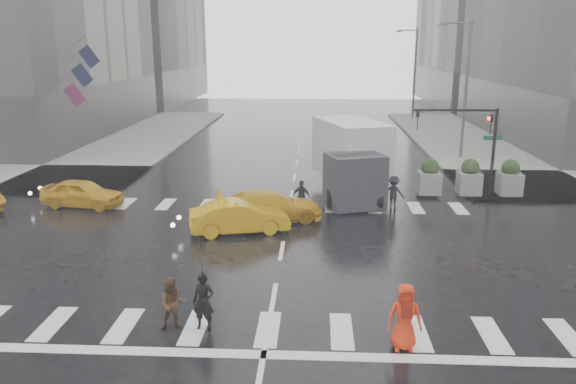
# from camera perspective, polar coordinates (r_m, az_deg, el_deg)

# --- Properties ---
(ground) EXTENTS (120.00, 120.00, 0.00)m
(ground) POSITION_cam_1_polar(r_m,az_deg,el_deg) (21.20, -0.65, -5.98)
(ground) COLOR black
(ground) RESTS_ON ground
(sidewalk_nw) EXTENTS (35.00, 35.00, 0.15)m
(sidewalk_nw) POSITION_cam_1_polar(r_m,az_deg,el_deg) (43.31, -25.80, 3.44)
(sidewalk_nw) COLOR gray
(sidewalk_nw) RESTS_ON ground
(road_markings) EXTENTS (18.00, 48.00, 0.01)m
(road_markings) POSITION_cam_1_polar(r_m,az_deg,el_deg) (21.20, -0.65, -5.97)
(road_markings) COLOR silver
(road_markings) RESTS_ON ground
(traffic_signal_pole) EXTENTS (4.45, 0.42, 4.50)m
(traffic_signal_pole) POSITION_cam_1_polar(r_m,az_deg,el_deg) (29.16, 18.41, 5.57)
(traffic_signal_pole) COLOR black
(traffic_signal_pole) RESTS_ON ground
(street_lamp_near) EXTENTS (2.15, 0.22, 9.00)m
(street_lamp_near) POSITION_cam_1_polar(r_m,az_deg,el_deg) (39.06, 17.47, 10.38)
(street_lamp_near) COLOR #59595B
(street_lamp_near) RESTS_ON ground
(street_lamp_far) EXTENTS (2.15, 0.22, 9.00)m
(street_lamp_far) POSITION_cam_1_polar(r_m,az_deg,el_deg) (58.62, 12.65, 11.97)
(street_lamp_far) COLOR #59595B
(street_lamp_far) RESTS_ON ground
(planter_west) EXTENTS (1.10, 1.10, 1.80)m
(planter_west) POSITION_cam_1_polar(r_m,az_deg,el_deg) (29.30, 14.17, 1.46)
(planter_west) COLOR gray
(planter_west) RESTS_ON ground
(planter_mid) EXTENTS (1.10, 1.10, 1.80)m
(planter_mid) POSITION_cam_1_polar(r_m,az_deg,el_deg) (29.76, 17.95, 1.39)
(planter_mid) COLOR gray
(planter_mid) RESTS_ON ground
(planter_east) EXTENTS (1.10, 1.10, 1.80)m
(planter_east) POSITION_cam_1_polar(r_m,az_deg,el_deg) (30.34, 21.60, 1.31)
(planter_east) COLOR gray
(planter_east) RESTS_ON ground
(flag_cluster) EXTENTS (2.87, 3.06, 4.69)m
(flag_cluster) POSITION_cam_1_polar(r_m,az_deg,el_deg) (41.66, -20.57, 11.32)
(flag_cluster) COLOR #59595B
(flag_cluster) RESTS_ON ground
(pedestrian_black) EXTENTS (1.06, 1.07, 2.43)m
(pedestrian_black) POSITION_cam_1_polar(r_m,az_deg,el_deg) (15.23, -8.70, -8.18)
(pedestrian_black) COLOR black
(pedestrian_black) RESTS_ON ground
(pedestrian_brown) EXTENTS (0.82, 0.69, 1.48)m
(pedestrian_brown) POSITION_cam_1_polar(r_m,az_deg,el_deg) (15.75, -11.65, -11.06)
(pedestrian_brown) COLOR #4A2E1A
(pedestrian_brown) RESTS_ON ground
(pedestrian_orange) EXTENTS (0.86, 0.56, 1.76)m
(pedestrian_orange) POSITION_cam_1_polar(r_m,az_deg,el_deg) (14.75, 11.78, -12.29)
(pedestrian_orange) COLOR red
(pedestrian_orange) RESTS_ON ground
(pedestrian_far_a) EXTENTS (1.02, 0.84, 1.51)m
(pedestrian_far_a) POSITION_cam_1_polar(r_m,az_deg,el_deg) (25.69, 1.41, -0.46)
(pedestrian_far_a) COLOR black
(pedestrian_far_a) RESTS_ON ground
(pedestrian_far_b) EXTENTS (1.17, 0.86, 1.62)m
(pedestrian_far_b) POSITION_cam_1_polar(r_m,az_deg,el_deg) (26.57, 10.69, -0.09)
(pedestrian_far_b) COLOR black
(pedestrian_far_b) RESTS_ON ground
(taxi_front) EXTENTS (4.08, 2.17, 1.32)m
(taxi_front) POSITION_cam_1_polar(r_m,az_deg,el_deg) (28.36, -20.18, -0.12)
(taxi_front) COLOR #DC9C0B
(taxi_front) RESTS_ON ground
(taxi_mid) EXTENTS (4.28, 2.40, 1.33)m
(taxi_mid) POSITION_cam_1_polar(r_m,az_deg,el_deg) (23.07, -4.96, -2.53)
(taxi_mid) COLOR #DC9C0B
(taxi_mid) RESTS_ON ground
(taxi_rear) EXTENTS (4.42, 2.78, 1.35)m
(taxi_rear) POSITION_cam_1_polar(r_m,az_deg,el_deg) (24.53, -1.91, -1.41)
(taxi_rear) COLOR #DC9C0B
(taxi_rear) RESTS_ON ground
(box_truck) EXTENTS (2.60, 6.93, 3.68)m
(box_truck) POSITION_cam_1_polar(r_m,az_deg,el_deg) (28.63, 6.52, 3.53)
(box_truck) COLOR silver
(box_truck) RESTS_ON ground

